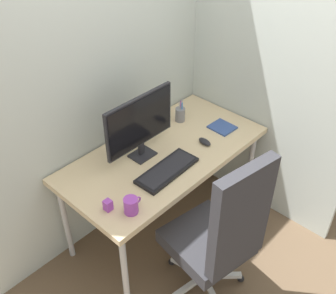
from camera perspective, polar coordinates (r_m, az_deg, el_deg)
name	(u,v)px	position (r m, az deg, el deg)	size (l,w,h in m)	color
ground_plane	(165,225)	(3.32, -0.47, -10.92)	(8.00, 8.00, 0.00)	brown
wall_back	(119,47)	(2.72, -6.89, 13.83)	(2.47, 0.04, 2.80)	#B7C1BC
wall_side_right	(255,35)	(2.94, 12.17, 15.12)	(0.04, 1.73, 2.80)	#B7C1BC
desk	(164,158)	(2.84, -0.54, -1.55)	(1.47, 0.74, 0.75)	#D1B78C
office_chair	(220,235)	(2.49, 7.34, -12.11)	(0.55, 0.59, 1.19)	black
monitor	(140,123)	(2.63, -3.95, 3.34)	(0.56, 0.13, 0.45)	black
keyboard	(167,170)	(2.63, -0.12, -3.28)	(0.46, 0.19, 0.03)	black
mouse	(205,142)	(2.88, 5.17, 0.75)	(0.05, 0.11, 0.04)	black
pen_holder	(180,114)	(3.09, 1.72, 4.61)	(0.07, 0.07, 0.18)	slate
notebook	(222,127)	(3.06, 7.62, 2.77)	(0.16, 0.17, 0.01)	#334C8C
coffee_mug	(131,205)	(2.35, -5.20, -8.17)	(0.12, 0.08, 0.10)	purple
desk_clamp_accessory	(108,205)	(2.39, -8.43, -8.09)	(0.04, 0.04, 0.07)	purple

